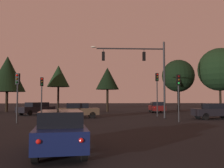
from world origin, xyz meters
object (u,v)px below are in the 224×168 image
(traffic_light_far_side, at_px, (42,89))
(car_crossing_right, at_px, (215,111))
(traffic_signal_mast_arm, at_px, (144,66))
(car_crossing_left, at_px, (78,110))
(tree_lot_edge, at_px, (178,76))
(tree_left_far, at_px, (220,69))
(tree_center_horizon, at_px, (58,76))
(traffic_light_corner_left, at_px, (17,88))
(car_nearside_lane, at_px, (61,130))
(traffic_light_corner_right, at_px, (179,88))
(car_parked_lot, at_px, (157,107))
(traffic_light_median, at_px, (157,86))
(tree_right_cluster, at_px, (7,74))
(car_far_lane, at_px, (36,108))
(tree_behind_sign, at_px, (107,79))

(traffic_light_far_side, distance_m, car_crossing_right, 17.43)
(traffic_signal_mast_arm, relative_size, car_crossing_left, 1.82)
(tree_lot_edge, bearing_deg, tree_left_far, -71.49)
(traffic_light_far_side, xyz_separation_m, tree_center_horizon, (-0.74, 21.09, 3.18))
(traffic_light_corner_left, bearing_deg, car_nearside_lane, -68.03)
(traffic_light_corner_left, xyz_separation_m, traffic_light_corner_right, (13.24, -0.20, -0.00))
(traffic_light_corner_left, distance_m, traffic_light_far_side, 5.92)
(traffic_light_corner_left, bearing_deg, car_parked_lot, 44.17)
(traffic_light_corner_left, distance_m, tree_lot_edge, 27.73)
(tree_center_horizon, bearing_deg, traffic_light_corner_left, -90.29)
(traffic_signal_mast_arm, bearing_deg, traffic_light_corner_right, -67.12)
(car_crossing_left, bearing_deg, tree_lot_edge, 40.79)
(traffic_light_far_side, relative_size, tree_center_horizon, 0.51)
(traffic_light_median, relative_size, car_nearside_lane, 1.05)
(car_crossing_right, bearing_deg, tree_right_cluster, 146.78)
(traffic_light_corner_right, bearing_deg, traffic_signal_mast_arm, 112.88)
(car_crossing_left, xyz_separation_m, car_far_lane, (-5.32, 5.53, 0.00))
(traffic_light_corner_left, bearing_deg, traffic_signal_mast_arm, 21.35)
(tree_lot_edge, bearing_deg, tree_center_horizon, 158.04)
(traffic_light_median, relative_size, car_crossing_right, 1.14)
(car_parked_lot, bearing_deg, car_crossing_left, -138.74)
(tree_lot_edge, bearing_deg, traffic_signal_mast_arm, -121.37)
(car_far_lane, height_order, tree_behind_sign, tree_behind_sign)
(traffic_signal_mast_arm, distance_m, car_crossing_right, 8.17)
(car_nearside_lane, bearing_deg, traffic_light_corner_left, 111.97)
(traffic_light_corner_right, xyz_separation_m, car_crossing_right, (4.66, 3.00, -2.05))
(traffic_light_far_side, relative_size, car_crossing_left, 0.97)
(traffic_light_median, distance_m, car_crossing_left, 9.09)
(car_crossing_left, xyz_separation_m, car_crossing_right, (13.25, -2.74, -0.00))
(traffic_signal_mast_arm, height_order, car_parked_lot, traffic_signal_mast_arm)
(traffic_light_corner_left, relative_size, tree_lot_edge, 0.49)
(traffic_light_corner_left, bearing_deg, tree_right_cluster, 109.23)
(car_crossing_right, bearing_deg, traffic_light_corner_right, -147.26)
(traffic_light_corner_right, bearing_deg, traffic_light_median, 89.61)
(traffic_light_corner_left, relative_size, traffic_light_corner_right, 1.00)
(tree_right_cluster, bearing_deg, car_far_lane, -52.71)
(car_parked_lot, distance_m, tree_left_far, 9.82)
(traffic_light_far_side, bearing_deg, tree_center_horizon, 92.01)
(traffic_signal_mast_arm, distance_m, tree_lot_edge, 16.95)
(tree_right_cluster, bearing_deg, tree_behind_sign, -4.80)
(traffic_light_corner_left, bearing_deg, tree_behind_sign, 64.02)
(traffic_light_corner_right, height_order, car_far_lane, traffic_light_corner_right)
(traffic_signal_mast_arm, relative_size, car_crossing_right, 1.85)
(traffic_light_corner_left, relative_size, car_nearside_lane, 0.87)
(tree_center_horizon, height_order, tree_right_cluster, tree_right_cluster)
(tree_right_cluster, xyz_separation_m, tree_lot_edge, (26.68, 0.06, -0.08))
(car_nearside_lane, distance_m, car_crossing_left, 17.11)
(traffic_light_corner_right, xyz_separation_m, car_far_lane, (-13.91, 11.27, -2.05))
(traffic_signal_mast_arm, height_order, traffic_light_far_side, traffic_signal_mast_arm)
(traffic_signal_mast_arm, distance_m, traffic_light_corner_left, 12.38)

